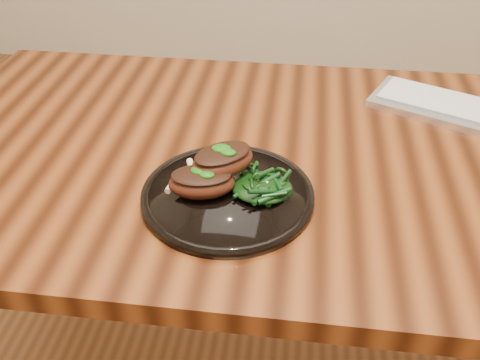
{
  "coord_description": "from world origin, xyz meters",
  "views": [
    {
      "loc": [
        -0.04,
        -0.86,
        1.31
      ],
      "look_at": [
        -0.14,
        -0.14,
        0.78
      ],
      "focal_mm": 40.0,
      "sensor_mm": 36.0,
      "label": 1
    }
  ],
  "objects_px": {
    "desk": "(317,189)",
    "lamb_chop_front": "(201,182)",
    "plate": "(228,195)",
    "greens_heap": "(262,184)"
  },
  "relations": [
    {
      "from": "desk",
      "to": "lamb_chop_front",
      "type": "relative_size",
      "value": 13.33
    },
    {
      "from": "plate",
      "to": "greens_heap",
      "type": "distance_m",
      "value": 0.06
    },
    {
      "from": "desk",
      "to": "greens_heap",
      "type": "xyz_separation_m",
      "value": [
        -0.1,
        -0.15,
        0.12
      ]
    },
    {
      "from": "lamb_chop_front",
      "to": "greens_heap",
      "type": "distance_m",
      "value": 0.1
    },
    {
      "from": "plate",
      "to": "desk",
      "type": "bearing_deg",
      "value": 45.64
    },
    {
      "from": "desk",
      "to": "plate",
      "type": "height_order",
      "value": "plate"
    },
    {
      "from": "plate",
      "to": "lamb_chop_front",
      "type": "xyz_separation_m",
      "value": [
        -0.04,
        -0.01,
        0.03
      ]
    },
    {
      "from": "desk",
      "to": "plate",
      "type": "relative_size",
      "value": 5.53
    },
    {
      "from": "desk",
      "to": "lamb_chop_front",
      "type": "distance_m",
      "value": 0.29
    },
    {
      "from": "greens_heap",
      "to": "lamb_chop_front",
      "type": "bearing_deg",
      "value": -171.16
    }
  ]
}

